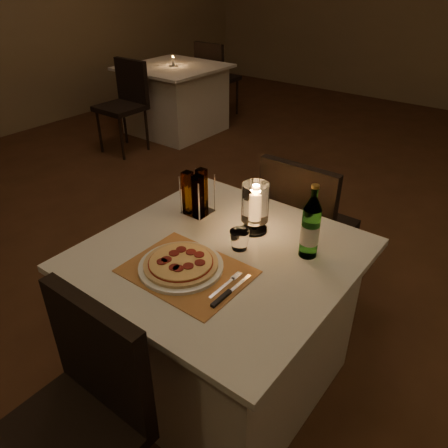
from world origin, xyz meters
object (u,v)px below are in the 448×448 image
Objects in this scene: plate at (181,266)px; water_bottle at (310,228)px; main_table at (221,320)px; hurricane_candle at (255,204)px; chair_near at (80,407)px; tumbler at (240,240)px; pizza at (181,263)px; chair_far at (303,220)px; neighbor_table_left at (175,99)px.

water_bottle is at bearing 48.16° from plate.
main_table is 4.53× the size of hurricane_candle.
plate is at bearing -99.49° from hurricane_candle.
tumbler is (0.04, 0.78, 0.23)m from chair_near.
tumbler is at bearing -152.06° from water_bottle.
plate is 0.42m from hurricane_candle.
chair_near is 0.81m from tumbler.
pizza is (-0.05, 0.53, 0.22)m from chair_near.
chair_near is at bearing -84.64° from pizza.
chair_near is 1.43m from chair_far.
hurricane_candle reaches higher than pizza.
tumbler is 0.26× the size of water_bottle.
chair_far is 0.92m from plate.
plate is at bearing -69.24° from pizza.
plate reaches higher than main_table.
hurricane_candle is 0.22× the size of neighbor_table_left.
tumbler reaches higher than main_table.
pizza is at bearing -46.34° from neighbor_table_left.
main_table is 12.35× the size of tumbler.
pizza is 0.41m from hurricane_candle.
main_table is 3.12× the size of plate.
pizza is (-0.00, 0.00, 0.02)m from plate.
neighbor_table_left is at bearing 145.60° from chair_far.
main_table is 0.74m from chair_near.
neighbor_table_left is at bearing 129.05° from chair_near.
plate is at bearing -110.97° from tumbler.
main_table is 3.61m from neighbor_table_left.
hurricane_candle reaches higher than neighbor_table_left.
water_bottle is at bearing 27.94° from tumbler.
main_table is at bearing 74.42° from pizza.
hurricane_candle is (-0.27, 0.02, 0.01)m from water_bottle.
water_bottle is 0.31× the size of neighbor_table_left.
hurricane_candle is at bearing 80.49° from pizza.
water_bottle reaches higher than chair_near.
chair_far is 3.16m from neighbor_table_left.
water_bottle is at bearing 48.13° from pizza.
main_table is 3.57× the size of pizza.
water_bottle reaches higher than neighbor_table_left.
pizza is 1.27× the size of hurricane_candle.
neighbor_table_left is at bearing 141.39° from water_bottle.
water_bottle is (0.33, 0.37, 0.11)m from plate.
tumbler is at bearing 55.98° from main_table.
pizza is at bearing 110.76° from plate.
tumbler is (0.09, 0.24, 0.01)m from pizza.
chair_near is at bearing -90.00° from main_table.
tumbler is at bearing -42.56° from neighbor_table_left.
tumbler is (0.04, -0.65, 0.23)m from chair_far.
main_table is 0.41m from tumbler.
main_table is at bearing -124.02° from tumbler.
main_table is at bearing 74.48° from plate.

